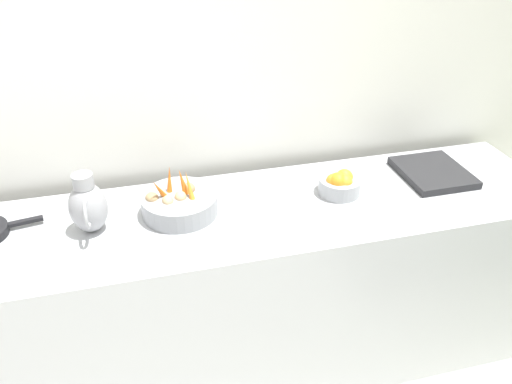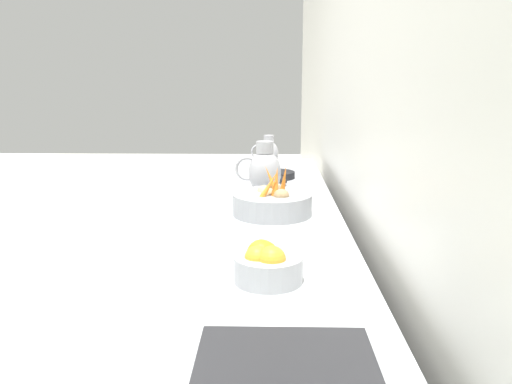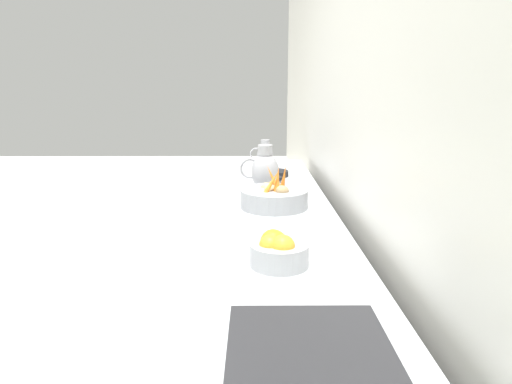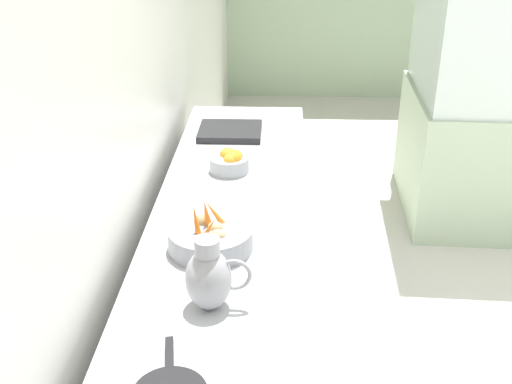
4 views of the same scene
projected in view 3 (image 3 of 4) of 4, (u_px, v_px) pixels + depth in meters
tile_wall_left at (410, 84)px, 1.39m from camera, size 0.10×8.84×3.00m
prep_counter at (262, 311)px, 2.10m from camera, size 0.67×3.11×0.94m
vegetable_colander at (274, 198)px, 2.11m from camera, size 0.32×0.32×0.20m
orange_bowl at (278, 250)px, 1.42m from camera, size 0.19×0.19×0.11m
metal_pitcher_tall at (265, 170)px, 2.45m from camera, size 0.21×0.15×0.25m
metal_pitcher_short at (265, 155)px, 3.18m from camera, size 0.17×0.12×0.20m
counter_sink_basin at (308, 347)px, 0.95m from camera, size 0.34×0.30×0.04m
skillet_on_counter at (273, 173)px, 2.87m from camera, size 0.20×0.33×0.03m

